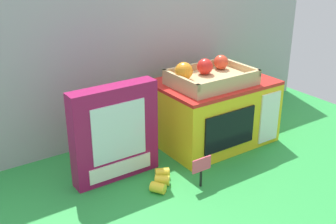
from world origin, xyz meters
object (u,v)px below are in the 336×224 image
at_px(price_sign, 201,168).
at_px(loose_toy_banana, 161,180).
at_px(cookie_set_box, 115,133).
at_px(toy_microwave, 213,111).
at_px(food_groups_crate, 209,76).

bearing_deg(price_sign, loose_toy_banana, 141.37).
distance_m(cookie_set_box, loose_toy_banana, 0.21).
bearing_deg(price_sign, cookie_set_box, 133.02).
relative_size(price_sign, loose_toy_banana, 0.85).
height_order(toy_microwave, cookie_set_box, cookie_set_box).
relative_size(toy_microwave, price_sign, 4.16).
distance_m(toy_microwave, food_groups_crate, 0.15).
distance_m(toy_microwave, price_sign, 0.34).
xyz_separation_m(toy_microwave, food_groups_crate, (-0.04, -0.01, 0.15)).
xyz_separation_m(price_sign, loose_toy_banana, (-0.10, 0.08, -0.05)).
xyz_separation_m(toy_microwave, price_sign, (-0.24, -0.23, -0.05)).
bearing_deg(toy_microwave, cookie_set_box, -175.86).
bearing_deg(cookie_set_box, food_groups_crate, 2.52).
bearing_deg(loose_toy_banana, cookie_set_box, 126.12).
xyz_separation_m(toy_microwave, loose_toy_banana, (-0.33, -0.15, -0.10)).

